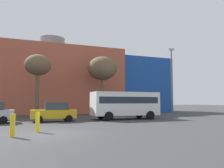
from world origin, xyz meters
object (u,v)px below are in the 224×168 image
(bare_tree_1, at_px, (102,69))
(bollard_yellow_0, at_px, (13,126))
(street_lamp, at_px, (172,78))
(parked_car_2, at_px, (54,112))
(bare_tree_0, at_px, (38,66))
(white_bus, at_px, (125,103))
(bollard_yellow_1, at_px, (38,122))

(bare_tree_1, relative_size, bollard_yellow_0, 6.93)
(street_lamp, bearing_deg, parked_car_2, -171.72)
(bare_tree_0, bearing_deg, parked_car_2, -78.69)
(white_bus, xyz_separation_m, bare_tree_1, (0.22, 7.97, 4.67))
(bollard_yellow_0, bearing_deg, parked_car_2, 70.75)
(parked_car_2, bearing_deg, bare_tree_1, -132.02)
(white_bus, relative_size, bollard_yellow_1, 5.87)
(parked_car_2, xyz_separation_m, bare_tree_1, (7.23, 8.02, 5.45))
(white_bus, distance_m, bollard_yellow_0, 13.10)
(parked_car_2, distance_m, bollard_yellow_0, 8.92)
(parked_car_2, relative_size, white_bus, 0.57)
(bare_tree_1, xyz_separation_m, bollard_yellow_1, (-8.93, -15.00, -5.72))
(bare_tree_1, relative_size, street_lamp, 0.95)
(white_bus, height_order, bare_tree_1, bare_tree_1)
(white_bus, bearing_deg, parked_car_2, 0.40)
(parked_car_2, bearing_deg, white_bus, -179.60)
(bare_tree_0, height_order, bollard_yellow_1, bare_tree_0)
(bollard_yellow_0, height_order, street_lamp, street_lamp)
(bollard_yellow_1, bearing_deg, parked_car_2, 76.29)
(bare_tree_1, bearing_deg, bollard_yellow_0, -121.74)
(bare_tree_1, xyz_separation_m, street_lamp, (6.96, -5.95, -1.59))
(parked_car_2, relative_size, bollard_yellow_1, 3.37)
(bollard_yellow_0, bearing_deg, white_bus, 40.41)
(parked_car_2, distance_m, white_bus, 7.05)
(bare_tree_1, distance_m, street_lamp, 9.29)
(white_bus, xyz_separation_m, bollard_yellow_0, (-9.94, -8.46, -1.05))
(bare_tree_0, relative_size, bollard_yellow_1, 6.23)
(bare_tree_0, height_order, bare_tree_1, bare_tree_1)
(white_bus, distance_m, street_lamp, 8.07)
(bare_tree_1, bearing_deg, bollard_yellow_1, -120.77)
(white_bus, bearing_deg, bare_tree_1, -91.60)
(parked_car_2, distance_m, bare_tree_0, 8.09)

